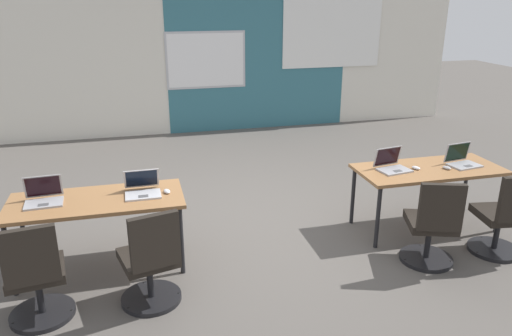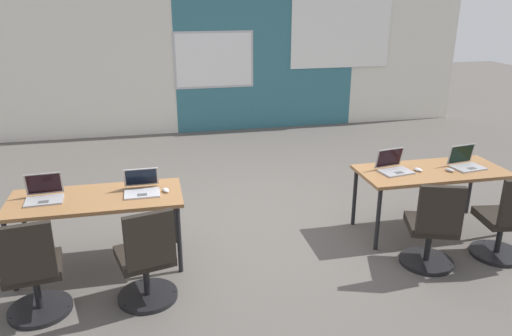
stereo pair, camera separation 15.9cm
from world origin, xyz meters
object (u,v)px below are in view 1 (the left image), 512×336
chair_near_left_inner (151,266)px  laptop_near_left_end (44,197)px  laptop_near_right_end (462,161)px  laptop_near_left_inner (143,189)px  chair_near_left_end (36,281)px  desk_near_left (97,205)px  mouse_near_right_end (447,168)px  laptop_near_right_inner (392,165)px  mouse_near_right_inner (416,168)px  desk_near_right (429,173)px  chair_near_right_inner (432,230)px  mouse_near_left_inner (167,191)px  chair_near_right_end (503,221)px

chair_near_left_inner → laptop_near_left_end: (-0.90, 0.78, 0.39)m
laptop_near_right_end → laptop_near_left_inner: 3.48m
laptop_near_left_inner → chair_near_left_end: laptop_near_left_inner is taller
desk_near_left → chair_near_left_end: bearing=-121.0°
laptop_near_right_end → laptop_near_left_end: size_ratio=1.05×
mouse_near_right_end → laptop_near_left_inner: laptop_near_left_inner is taller
laptop_near_right_inner → chair_near_left_end: 3.63m
desk_near_left → chair_near_left_end: (-0.45, -0.75, -0.28)m
chair_near_left_inner → chair_near_left_end: 0.89m
mouse_near_right_inner → laptop_near_right_end: laptop_near_right_end is taller
desk_near_right → laptop_near_left_inner: 3.07m
chair_near_left_inner → desk_near_right: bearing=179.5°
chair_near_right_inner → desk_near_right: bearing=-99.8°
desk_near_left → laptop_near_right_end: 3.91m
mouse_near_left_inner → chair_near_left_end: 1.38m
desk_near_right → mouse_near_left_inner: bearing=-179.8°
mouse_near_right_end → laptop_near_right_end: bearing=19.1°
laptop_near_right_inner → laptop_near_left_inner: 2.64m
desk_near_left → mouse_near_left_inner: size_ratio=14.36×
mouse_near_right_inner → desk_near_right: bearing=2.0°
laptop_near_right_inner → laptop_near_left_end: (-3.53, -0.01, 0.00)m
desk_near_right → mouse_near_right_inner: 0.18m
laptop_near_left_inner → mouse_near_left_inner: bearing=-9.4°
chair_near_right_end → chair_near_left_end: 4.35m
mouse_near_left_inner → chair_near_left_inner: 0.84m
chair_near_left_end → chair_near_right_end: bearing=171.6°
mouse_near_left_inner → chair_near_left_inner: chair_near_left_inner is taller
chair_near_left_inner → laptop_near_left_end: bearing=-55.3°
laptop_near_right_inner → mouse_near_right_end: (0.59, -0.13, -0.03)m
laptop_near_right_end → mouse_near_right_end: laptop_near_right_end is taller
laptop_near_right_inner → chair_near_left_end: bearing=-176.7°
desk_near_left → laptop_near_left_end: laptop_near_left_end is taller
laptop_near_right_end → mouse_near_left_inner: size_ratio=3.29×
laptop_near_left_inner → chair_near_left_inner: bearing=-89.4°
desk_near_left → mouse_near_right_inner: 3.33m
chair_near_right_inner → mouse_near_right_end: chair_near_right_inner is taller
desk_near_left → laptop_near_left_inner: size_ratio=4.81×
chair_near_right_inner → chair_near_right_end: (0.80, -0.02, 0.00)m
desk_near_left → mouse_near_right_end: mouse_near_right_end is taller
laptop_near_left_inner → desk_near_right: bearing=-0.9°
mouse_near_right_inner → chair_near_right_inner: chair_near_right_inner is taller
laptop_near_right_end → mouse_near_left_inner: 3.25m
desk_near_right → laptop_near_right_end: bearing=-0.0°
laptop_near_left_inner → chair_near_left_inner: laptop_near_left_inner is taller
mouse_near_right_end → laptop_near_right_inner: bearing=167.2°
mouse_near_right_inner → mouse_near_left_inner: size_ratio=1.02×
laptop_near_left_inner → chair_near_left_inner: (0.01, -0.77, -0.39)m
laptop_near_right_inner → chair_near_left_inner: 2.77m
laptop_near_right_end → laptop_near_left_inner: bearing=171.1°
chair_near_right_inner → laptop_near_left_end: laptop_near_left_end is taller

